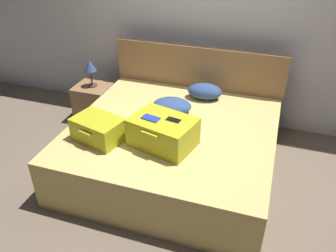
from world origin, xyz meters
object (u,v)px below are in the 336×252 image
Objects in this scene: pillow_center_head at (205,91)px; nightstand at (95,102)px; hard_case_large at (163,132)px; pillow_near_headboard at (172,106)px; bed at (172,148)px; table_lamp at (90,67)px; hard_case_medium at (98,129)px.

pillow_center_head reaches higher than nightstand.
hard_case_large is 1.39× the size of nightstand.
pillow_near_headboard is 0.48m from pillow_center_head.
bed is at bearing -102.20° from pillow_center_head.
bed is 0.80m from pillow_center_head.
hard_case_large reaches higher than nightstand.
pillow_near_headboard is at bearing -18.35° from table_lamp.
pillow_center_head is (0.74, 1.12, -0.02)m from hard_case_medium.
pillow_center_head is 0.84× the size of nightstand.
nightstand is at bearing 151.57° from bed.
hard_case_medium is 1.25× the size of pillow_near_headboard.
pillow_center_head is (0.15, 1.02, -0.05)m from hard_case_large.
pillow_center_head is at bearing 0.88° from nightstand.
nightstand is at bearing 0.00° from table_lamp.
table_lamp is (0.00, 0.00, 0.48)m from nightstand.
bed is at bearing 49.60° from hard_case_medium.
bed is 5.16× the size of pillow_center_head.
table_lamp is at bearing 151.57° from bed.
pillow_near_headboard is 1.19× the size of table_lamp.
hard_case_medium reaches higher than pillow_center_head.
hard_case_large reaches higher than pillow_near_headboard.
pillow_near_headboard is at bearing 70.38° from hard_case_medium.
table_lamp is (-0.69, 1.10, 0.09)m from hard_case_medium.
bed is at bearing -71.33° from pillow_near_headboard.
pillow_near_headboard is at bearing -121.88° from pillow_center_head.
nightstand is at bearing -179.12° from pillow_center_head.
hard_case_medium reaches higher than bed.
pillow_center_head is at bearing 95.94° from hard_case_large.
hard_case_large is 1.62m from table_lamp.
pillow_near_headboard reaches higher than bed.
table_lamp is (-1.43, -0.02, 0.11)m from pillow_center_head.
nightstand is (-0.69, 1.10, -0.39)m from hard_case_medium.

